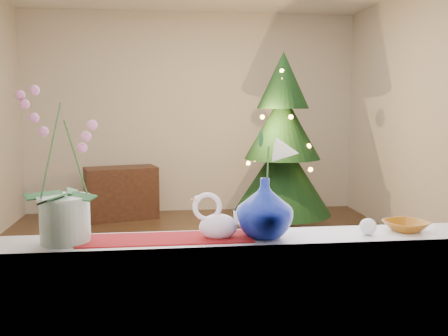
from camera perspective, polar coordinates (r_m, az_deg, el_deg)
The scene contains 14 objects.
ground at distance 4.61m, azimuth -1.80°, elevation -11.25°, with size 5.00×5.00×0.00m, color #372516.
wall_back at distance 6.87m, azimuth -3.70°, elevation 6.28°, with size 4.50×0.10×2.70m, color beige.
wall_front at distance 1.90m, azimuth 4.75°, elevation 3.79°, with size 4.50×0.10×2.70m, color beige.
windowsill at distance 2.10m, azimuth 3.90°, elevation -8.32°, with size 2.20×0.26×0.04m, color white.
window_frame at distance 1.94m, azimuth 4.67°, elevation 14.20°, with size 2.22×0.06×1.60m, color white, non-canonical shape.
runner at distance 2.06m, azimuth -6.63°, elevation -8.01°, with size 0.70×0.20×0.01m, color maroon.
orchid_pot at distance 2.04m, azimuth -17.95°, elevation 0.28°, with size 0.21×0.21×0.62m, color silver, non-canonical shape.
swan at distance 2.04m, azimuth -0.67°, elevation -5.60°, with size 0.21×0.10×0.18m, color white, non-canonical shape.
blue_vase at distance 2.06m, azimuth 4.66°, elevation -4.05°, with size 0.27×0.27×0.28m, color navy.
lily at distance 2.03m, azimuth 4.73°, elevation 2.82°, with size 0.16×0.09×0.21m, color silver, non-canonical shape.
paperweight at distance 2.19m, azimuth 16.14°, elevation -6.46°, with size 0.07×0.07×0.07m, color silver.
amber_dish at distance 2.32m, azimuth 20.07°, elevation -6.31°, with size 0.15×0.15×0.04m, color #8B4D0D.
xmas_tree at distance 5.64m, azimuth 6.68°, elevation 2.72°, with size 1.12×1.12×2.05m, color black, non-canonical shape.
side_table at distance 6.56m, azimuth -11.66°, elevation -2.81°, with size 0.89×0.45×0.67m, color black.
Camera 1 is at (-0.38, -4.36, 1.46)m, focal length 40.00 mm.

